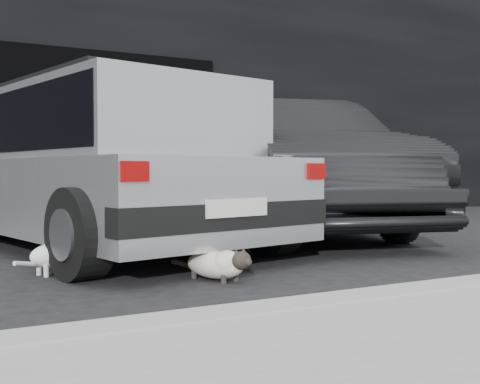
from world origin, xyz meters
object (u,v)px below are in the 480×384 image
cat_siamese (219,264)px  cat_white (64,253)px  second_car (286,165)px  silver_hatchback (103,161)px

cat_siamese → cat_white: size_ratio=1.07×
second_car → cat_siamese: (-2.30, -2.72, -0.74)m
silver_hatchback → cat_white: silver_hatchback is taller
silver_hatchback → cat_white: (-0.65, -1.25, -0.72)m
second_car → cat_white: (-3.20, -1.89, -0.70)m
silver_hatchback → cat_siamese: size_ratio=6.64×
cat_siamese → cat_white: 1.23m
second_car → cat_white: 3.78m
cat_siamese → silver_hatchback: bearing=-102.8°
silver_hatchback → second_car: bearing=1.9°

